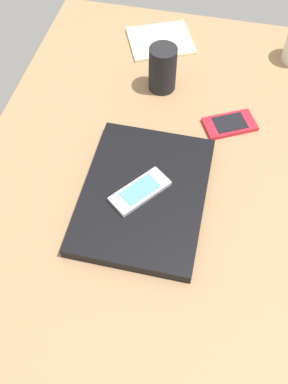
{
  "coord_description": "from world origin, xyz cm",
  "views": [
    {
      "loc": [
        -47.75,
        -6.53,
        74.58
      ],
      "look_at": [
        -1.59,
        3.75,
        5.0
      ],
      "focal_mm": 40.93,
      "sensor_mm": 36.0,
      "label": 1
    }
  ],
  "objects_px": {
    "cell_phone_on_laptop": "(140,191)",
    "notepad": "(160,41)",
    "pen_cup": "(163,69)",
    "cell_phone_on_desk": "(230,124)",
    "laptop_closed": "(144,194)"
  },
  "relations": [
    {
      "from": "cell_phone_on_laptop",
      "to": "pen_cup",
      "type": "bearing_deg",
      "value": 3.7
    },
    {
      "from": "laptop_closed",
      "to": "cell_phone_on_laptop",
      "type": "relative_size",
      "value": 2.56
    },
    {
      "from": "cell_phone_on_desk",
      "to": "notepad",
      "type": "height_order",
      "value": "cell_phone_on_desk"
    },
    {
      "from": "notepad",
      "to": "pen_cup",
      "type": "bearing_deg",
      "value": 168.38
    },
    {
      "from": "laptop_closed",
      "to": "notepad",
      "type": "distance_m",
      "value": 0.48
    },
    {
      "from": "cell_phone_on_desk",
      "to": "notepad",
      "type": "relative_size",
      "value": 0.81
    },
    {
      "from": "cell_phone_on_laptop",
      "to": "cell_phone_on_desk",
      "type": "distance_m",
      "value": 0.28
    },
    {
      "from": "cell_phone_on_laptop",
      "to": "cell_phone_on_desk",
      "type": "relative_size",
      "value": 0.96
    },
    {
      "from": "cell_phone_on_laptop",
      "to": "laptop_closed",
      "type": "bearing_deg",
      "value": -53.61
    },
    {
      "from": "laptop_closed",
      "to": "cell_phone_on_laptop",
      "type": "xyz_separation_m",
      "value": [
        -0.0,
        0.01,
        0.02
      ]
    },
    {
      "from": "cell_phone_on_desk",
      "to": "laptop_closed",
      "type": "bearing_deg",
      "value": 147.9
    },
    {
      "from": "laptop_closed",
      "to": "pen_cup",
      "type": "distance_m",
      "value": 0.32
    },
    {
      "from": "laptop_closed",
      "to": "notepad",
      "type": "xyz_separation_m",
      "value": [
        0.48,
        0.06,
        -0.01
      ]
    },
    {
      "from": "cell_phone_on_laptop",
      "to": "notepad",
      "type": "bearing_deg",
      "value": 6.7
    },
    {
      "from": "cell_phone_on_desk",
      "to": "cell_phone_on_laptop",
      "type": "bearing_deg",
      "value": 147.27
    }
  ]
}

